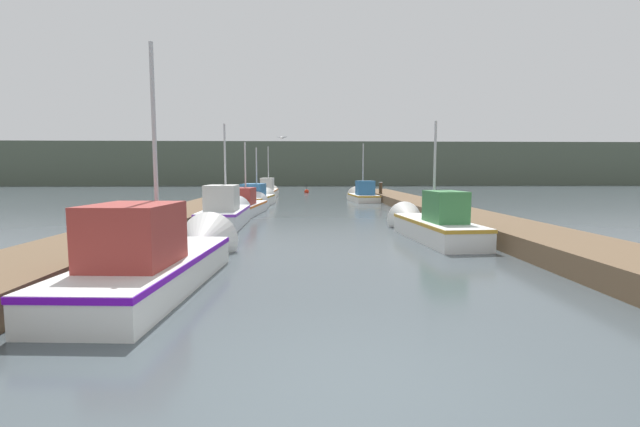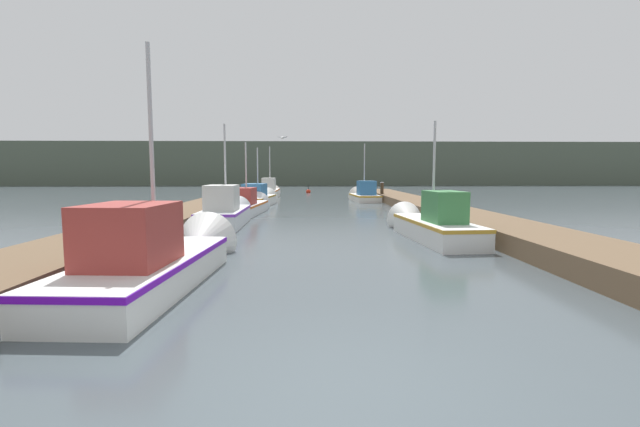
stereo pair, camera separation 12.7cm
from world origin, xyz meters
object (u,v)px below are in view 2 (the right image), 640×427
fishing_boat_5 (364,195)px  seagull_lead (283,138)px  fishing_boat_0 (164,255)px  fishing_boat_6 (270,191)px  fishing_boat_2 (227,212)px  fishing_boat_4 (259,198)px  fishing_boat_3 (248,205)px  mooring_piling_1 (216,209)px  fishing_boat_1 (430,223)px  mooring_piling_0 (382,192)px  channel_buoy (308,192)px

fishing_boat_5 → seagull_lead: fishing_boat_5 is taller
fishing_boat_0 → fishing_boat_6: (-0.23, 27.57, 0.06)m
fishing_boat_2 → fishing_boat_4: 9.74m
fishing_boat_3 → mooring_piling_1: (-0.92, -3.37, 0.09)m
fishing_boat_2 → fishing_boat_6: 18.61m
fishing_boat_1 → fishing_boat_6: size_ratio=0.98×
fishing_boat_1 → mooring_piling_0: (1.43, 17.25, 0.23)m
fishing_boat_0 → seagull_lead: size_ratio=11.55×
mooring_piling_1 → seagull_lead: (2.77, 3.82, 3.44)m
fishing_boat_3 → channel_buoy: fishing_boat_3 is taller
fishing_boat_5 → fishing_boat_6: size_ratio=0.81×
fishing_boat_4 → seagull_lead: 5.88m
fishing_boat_1 → fishing_boat_4: fishing_boat_1 is taller
fishing_boat_5 → channel_buoy: fishing_boat_5 is taller
fishing_boat_4 → fishing_boat_6: 8.86m
fishing_boat_6 → mooring_piling_0: (8.60, -5.11, 0.16)m
mooring_piling_0 → channel_buoy: 13.36m
mooring_piling_0 → mooring_piling_1: size_ratio=1.37×
fishing_boat_3 → mooring_piling_0: 12.16m
fishing_boat_4 → channel_buoy: 16.30m
fishing_boat_4 → seagull_lead: size_ratio=10.66×
fishing_boat_1 → seagull_lead: 11.13m
mooring_piling_1 → seagull_lead: seagull_lead is taller
fishing_boat_4 → seagull_lead: seagull_lead is taller
fishing_boat_2 → fishing_boat_3: (0.17, 4.91, -0.11)m
fishing_boat_2 → fishing_boat_5: fishing_boat_5 is taller
fishing_boat_0 → mooring_piling_0: (8.37, 22.46, 0.22)m
mooring_piling_1 → channel_buoy: size_ratio=1.05×
channel_buoy → fishing_boat_5: bearing=-71.2°
fishing_boat_1 → fishing_boat_5: fishing_boat_5 is taller
fishing_boat_6 → mooring_piling_0: bearing=-30.1°
mooring_piling_0 → mooring_piling_1: (-9.54, -11.95, -0.19)m
fishing_boat_6 → channel_buoy: (3.24, 7.12, -0.40)m
fishing_boat_1 → fishing_boat_5: (0.11, 17.55, -0.05)m
fishing_boat_0 → mooring_piling_0: size_ratio=4.58×
fishing_boat_3 → fishing_boat_4: fishing_boat_3 is taller
fishing_boat_0 → mooring_piling_0: fishing_boat_0 is taller
fishing_boat_3 → fishing_boat_6: size_ratio=0.98×
fishing_boat_1 → fishing_boat_4: size_ratio=0.98×
fishing_boat_5 → fishing_boat_6: fishing_boat_6 is taller
channel_buoy → seagull_lead: bearing=-93.9°
fishing_boat_2 → mooring_piling_1: (-0.75, 1.54, -0.02)m
fishing_boat_0 → seagull_lead: bearing=87.4°
fishing_boat_3 → fishing_boat_5: bearing=55.4°
fishing_boat_0 → mooring_piling_1: size_ratio=6.26×
fishing_boat_2 → fishing_boat_5: bearing=61.0°
fishing_boat_0 → seagull_lead: 14.84m
mooring_piling_0 → fishing_boat_6: bearing=149.3°
seagull_lead → fishing_boat_6: bearing=120.1°
fishing_boat_1 → fishing_boat_6: 23.49m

